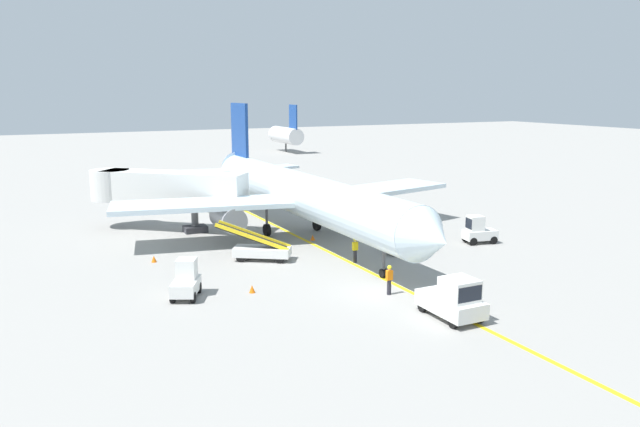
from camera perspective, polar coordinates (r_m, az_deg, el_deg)
name	(u,v)px	position (r m, az deg, el deg)	size (l,w,h in m)	color
ground_plane	(384,292)	(35.50, 5.93, -7.24)	(300.00, 300.00, 0.00)	gray
taxi_line_yellow	(360,267)	(40.21, 3.70, -4.97)	(0.30, 80.00, 0.01)	yellow
airliner	(300,194)	(47.67, -1.88, 1.83)	(28.61, 35.25, 10.10)	silver
jet_bridge	(158,187)	(51.75, -14.75, 2.35)	(11.41, 10.11, 4.85)	silver
pushback_tug	(454,300)	(31.80, 12.24, -7.78)	(1.91, 3.61, 2.20)	silver
baggage_tug_near_wing	(186,281)	(35.08, -12.28, -6.08)	(2.21, 2.73, 2.10)	silver
baggage_tug_by_cargo_door	(478,231)	(47.63, 14.42, -1.59)	(2.61, 1.74, 2.10)	silver
belt_loader_forward_hold	(403,227)	(48.61, 7.70, -1.25)	(2.82, 5.14, 2.59)	silver
belt_loader_aft_hold	(260,249)	(41.79, -5.54, -3.27)	(4.89, 3.75, 2.59)	silver
baggage_cart_loaded	(405,247)	(43.78, 7.90, -3.07)	(3.84, 2.13, 0.94)	#A5A5A8
ground_crew_marshaller	(389,279)	(34.86, 6.42, -6.03)	(0.36, 0.24, 1.70)	#26262D
ground_crew_wing_walker	(355,249)	(41.02, 3.26, -3.32)	(0.36, 0.24, 1.70)	#26262D
safety_cone_nose_left	(313,237)	(47.18, -0.68, -2.23)	(0.36, 0.36, 0.44)	orange
safety_cone_nose_right	(252,289)	(35.37, -6.30, -6.95)	(0.36, 0.36, 0.44)	orange
safety_cone_wingtip_left	(408,213)	(57.29, 8.17, 0.08)	(0.36, 0.36, 0.44)	orange
safety_cone_wingtip_right	(423,214)	(56.78, 9.52, -0.07)	(0.36, 0.36, 0.44)	orange
safety_cone_tail_area	(154,259)	(42.70, -15.11, -4.08)	(0.36, 0.36, 0.44)	orange
distant_aircraft_far_left	(286,135)	(115.52, -3.16, 7.29)	(3.00, 10.10, 8.80)	silver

